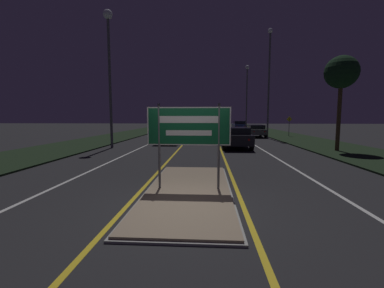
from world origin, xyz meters
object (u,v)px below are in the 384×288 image
object	(u,v)px
streetlight_right_near	(269,74)
warning_sign	(289,124)
car_receding_1	(256,130)
car_receding_0	(236,137)
car_approaching_1	(180,130)
highway_sign	(189,129)
streetlight_left_near	(109,52)
car_receding_2	(239,126)
car_approaching_0	(169,134)
streetlight_right_far	(247,88)

from	to	relation	value
streetlight_right_near	warning_sign	bearing A→B (deg)	37.19
car_receding_1	car_receding_0	bearing A→B (deg)	-107.93
car_approaching_1	highway_sign	bearing A→B (deg)	-83.05
streetlight_left_near	car_receding_2	world-z (taller)	streetlight_left_near
car_receding_1	car_approaching_1	size ratio (longest dim) A/B	0.92
car_receding_1	car_approaching_1	bearing A→B (deg)	171.69
highway_sign	car_approaching_0	xyz separation A→B (m)	(-2.72, 14.07, -1.06)
highway_sign	streetlight_left_near	size ratio (longest dim) A/B	0.26
warning_sign	highway_sign	bearing A→B (deg)	-113.70
streetlight_right_near	car_receding_1	distance (m)	6.06
streetlight_left_near	streetlight_right_far	distance (m)	24.15
warning_sign	car_approaching_1	bearing A→B (deg)	177.22
streetlight_left_near	car_receding_2	bearing A→B (deg)	63.67
car_receding_2	car_receding_0	bearing A→B (deg)	-97.45
streetlight_right_near	car_receding_1	size ratio (longest dim) A/B	2.47
streetlight_right_far	streetlight_left_near	bearing A→B (deg)	-120.94
highway_sign	streetlight_right_far	distance (m)	32.01
highway_sign	streetlight_left_near	bearing A→B (deg)	121.02
highway_sign	car_approaching_0	world-z (taller)	highway_sign
streetlight_right_near	car_receding_2	xyz separation A→B (m)	(-1.13, 14.66, -5.70)
streetlight_right_far	car_approaching_1	world-z (taller)	streetlight_right_far
streetlight_left_near	streetlight_right_far	xyz separation A→B (m)	(12.42, 20.71, -0.28)
car_receding_1	streetlight_left_near	bearing A→B (deg)	-138.40
streetlight_left_near	car_approaching_1	world-z (taller)	streetlight_left_near
car_receding_0	car_approaching_0	size ratio (longest dim) A/B	1.08
highway_sign	streetlight_right_near	size ratio (longest dim) A/B	0.23
car_receding_2	warning_sign	world-z (taller)	warning_sign
car_receding_2	warning_sign	bearing A→B (deg)	-72.43
highway_sign	warning_sign	bearing A→B (deg)	66.30
streetlight_right_far	car_receding_0	size ratio (longest dim) A/B	2.01
streetlight_right_far	car_receding_0	distance (m)	21.16
car_receding_1	warning_sign	distance (m)	3.86
streetlight_left_near	car_approaching_1	size ratio (longest dim) A/B	1.95
streetlight_right_near	streetlight_right_far	world-z (taller)	streetlight_right_near
streetlight_left_near	warning_sign	world-z (taller)	streetlight_left_near
car_approaching_0	car_receding_2	bearing A→B (deg)	67.66
car_approaching_0	warning_sign	world-z (taller)	warning_sign
car_receding_2	car_approaching_1	distance (m)	14.49
streetlight_left_near	car_approaching_0	world-z (taller)	streetlight_left_near
streetlight_left_near	highway_sign	bearing A→B (deg)	-58.98
streetlight_left_near	streetlight_right_far	world-z (taller)	streetlight_right_far
car_receding_0	car_receding_2	bearing A→B (deg)	82.55
streetlight_left_near	car_approaching_1	bearing A→B (deg)	73.47
streetlight_right_near	warning_sign	world-z (taller)	streetlight_right_near
car_receding_2	streetlight_right_far	bearing A→B (deg)	-78.11
warning_sign	streetlight_right_near	bearing A→B (deg)	-142.81
highway_sign	car_receding_2	size ratio (longest dim) A/B	0.53
highway_sign	warning_sign	xyz separation A→B (m)	(9.50, 21.64, -0.44)
warning_sign	streetlight_right_far	bearing A→B (deg)	109.35
streetlight_left_near	car_receding_1	xyz separation A→B (m)	(11.98, 10.64, -5.88)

